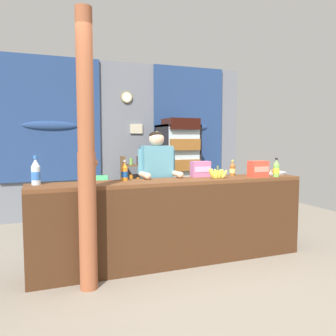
{
  "coord_description": "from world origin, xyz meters",
  "views": [
    {
      "loc": [
        -1.48,
        -3.22,
        1.46
      ],
      "look_at": [
        -0.02,
        0.62,
        1.1
      ],
      "focal_mm": 36.44,
      "sensor_mm": 36.0,
      "label": 1
    }
  ],
  "objects_px": {
    "soda_bottle_water": "(36,172)",
    "soda_bottle_orange_soda": "(124,172)",
    "plastic_lawn_chair": "(94,199)",
    "banana_bunch": "(217,174)",
    "snack_box_crackers": "(258,169)",
    "soda_bottle_iced_tea": "(232,169)",
    "drink_fridge": "(179,164)",
    "snack_box_wafer": "(200,169)",
    "soda_bottle_lime_soda": "(276,169)",
    "pastry_tray": "(271,172)",
    "shopkeeper": "(157,177)",
    "stall_counter": "(177,215)",
    "bottle_shelf_rack": "(135,186)",
    "timber_post": "(86,158)"
  },
  "relations": [
    {
      "from": "drink_fridge",
      "to": "snack_box_crackers",
      "type": "distance_m",
      "value": 2.26
    },
    {
      "from": "drink_fridge",
      "to": "snack_box_crackers",
      "type": "height_order",
      "value": "drink_fridge"
    },
    {
      "from": "stall_counter",
      "to": "soda_bottle_orange_soda",
      "type": "distance_m",
      "value": 0.77
    },
    {
      "from": "snack_box_crackers",
      "to": "snack_box_wafer",
      "type": "distance_m",
      "value": 0.72
    },
    {
      "from": "plastic_lawn_chair",
      "to": "soda_bottle_orange_soda",
      "type": "height_order",
      "value": "soda_bottle_orange_soda"
    },
    {
      "from": "soda_bottle_lime_soda",
      "to": "pastry_tray",
      "type": "height_order",
      "value": "soda_bottle_lime_soda"
    },
    {
      "from": "plastic_lawn_chair",
      "to": "banana_bunch",
      "type": "bearing_deg",
      "value": -58.5
    },
    {
      "from": "bottle_shelf_rack",
      "to": "plastic_lawn_chair",
      "type": "height_order",
      "value": "bottle_shelf_rack"
    },
    {
      "from": "soda_bottle_iced_tea",
      "to": "soda_bottle_orange_soda",
      "type": "bearing_deg",
      "value": -179.28
    },
    {
      "from": "stall_counter",
      "to": "soda_bottle_iced_tea",
      "type": "height_order",
      "value": "soda_bottle_iced_tea"
    },
    {
      "from": "soda_bottle_iced_tea",
      "to": "snack_box_wafer",
      "type": "bearing_deg",
      "value": 174.36
    },
    {
      "from": "soda_bottle_orange_soda",
      "to": "soda_bottle_iced_tea",
      "type": "xyz_separation_m",
      "value": [
        1.43,
        0.02,
        -0.01
      ]
    },
    {
      "from": "soda_bottle_iced_tea",
      "to": "shopkeeper",
      "type": "bearing_deg",
      "value": 165.02
    },
    {
      "from": "bottle_shelf_rack",
      "to": "soda_bottle_water",
      "type": "height_order",
      "value": "soda_bottle_water"
    },
    {
      "from": "soda_bottle_lime_soda",
      "to": "snack_box_wafer",
      "type": "bearing_deg",
      "value": 158.99
    },
    {
      "from": "soda_bottle_water",
      "to": "bottle_shelf_rack",
      "type": "bearing_deg",
      "value": 53.73
    },
    {
      "from": "shopkeeper",
      "to": "bottle_shelf_rack",
      "type": "bearing_deg",
      "value": 82.72
    },
    {
      "from": "plastic_lawn_chair",
      "to": "snack_box_crackers",
      "type": "xyz_separation_m",
      "value": [
        1.74,
        -1.92,
        0.59
      ]
    },
    {
      "from": "bottle_shelf_rack",
      "to": "pastry_tray",
      "type": "height_order",
      "value": "bottle_shelf_rack"
    },
    {
      "from": "stall_counter",
      "to": "soda_bottle_water",
      "type": "distance_m",
      "value": 1.59
    },
    {
      "from": "drink_fridge",
      "to": "pastry_tray",
      "type": "bearing_deg",
      "value": -75.04
    },
    {
      "from": "soda_bottle_orange_soda",
      "to": "snack_box_wafer",
      "type": "bearing_deg",
      "value": 3.53
    },
    {
      "from": "snack_box_crackers",
      "to": "banana_bunch",
      "type": "bearing_deg",
      "value": 179.41
    },
    {
      "from": "stall_counter",
      "to": "plastic_lawn_chair",
      "type": "xyz_separation_m",
      "value": [
        -0.64,
        1.94,
        -0.1
      ]
    },
    {
      "from": "soda_bottle_iced_tea",
      "to": "banana_bunch",
      "type": "bearing_deg",
      "value": -146.92
    },
    {
      "from": "timber_post",
      "to": "snack_box_wafer",
      "type": "height_order",
      "value": "timber_post"
    },
    {
      "from": "soda_bottle_orange_soda",
      "to": "snack_box_wafer",
      "type": "relative_size",
      "value": 0.99
    },
    {
      "from": "soda_bottle_lime_soda",
      "to": "banana_bunch",
      "type": "bearing_deg",
      "value": 174.66
    },
    {
      "from": "shopkeeper",
      "to": "banana_bunch",
      "type": "distance_m",
      "value": 0.77
    },
    {
      "from": "stall_counter",
      "to": "soda_bottle_lime_soda",
      "type": "bearing_deg",
      "value": -2.08
    },
    {
      "from": "soda_bottle_orange_soda",
      "to": "timber_post",
      "type": "bearing_deg",
      "value": -134.6
    },
    {
      "from": "soda_bottle_water",
      "to": "soda_bottle_orange_soda",
      "type": "bearing_deg",
      "value": 0.9
    },
    {
      "from": "soda_bottle_lime_soda",
      "to": "banana_bunch",
      "type": "distance_m",
      "value": 0.8
    },
    {
      "from": "bottle_shelf_rack",
      "to": "plastic_lawn_chair",
      "type": "bearing_deg",
      "value": -145.93
    },
    {
      "from": "pastry_tray",
      "to": "soda_bottle_orange_soda",
      "type": "bearing_deg",
      "value": -178.74
    },
    {
      "from": "plastic_lawn_chair",
      "to": "snack_box_crackers",
      "type": "bearing_deg",
      "value": -47.76
    },
    {
      "from": "snack_box_wafer",
      "to": "stall_counter",
      "type": "bearing_deg",
      "value": -146.25
    },
    {
      "from": "stall_counter",
      "to": "soda_bottle_iced_tea",
      "type": "bearing_deg",
      "value": 15.92
    },
    {
      "from": "snack_box_wafer",
      "to": "pastry_tray",
      "type": "height_order",
      "value": "snack_box_wafer"
    },
    {
      "from": "soda_bottle_orange_soda",
      "to": "shopkeeper",
      "type": "bearing_deg",
      "value": 29.24
    },
    {
      "from": "stall_counter",
      "to": "drink_fridge",
      "type": "bearing_deg",
      "value": 66.96
    },
    {
      "from": "bottle_shelf_rack",
      "to": "snack_box_crackers",
      "type": "height_order",
      "value": "snack_box_crackers"
    },
    {
      "from": "soda_bottle_water",
      "to": "soda_bottle_orange_soda",
      "type": "xyz_separation_m",
      "value": [
        0.94,
        0.01,
        -0.03
      ]
    },
    {
      "from": "plastic_lawn_chair",
      "to": "soda_bottle_lime_soda",
      "type": "distance_m",
      "value": 2.86
    },
    {
      "from": "stall_counter",
      "to": "shopkeeper",
      "type": "xyz_separation_m",
      "value": [
        -0.07,
        0.5,
        0.38
      ]
    },
    {
      "from": "soda_bottle_lime_soda",
      "to": "soda_bottle_orange_soda",
      "type": "bearing_deg",
      "value": 171.53
    },
    {
      "from": "bottle_shelf_rack",
      "to": "snack_box_crackers",
      "type": "xyz_separation_m",
      "value": [
        0.92,
        -2.48,
        0.49
      ]
    },
    {
      "from": "drink_fridge",
      "to": "banana_bunch",
      "type": "distance_m",
      "value": 2.29
    },
    {
      "from": "shopkeeper",
      "to": "pastry_tray",
      "type": "bearing_deg",
      "value": -8.17
    },
    {
      "from": "soda_bottle_water",
      "to": "snack_box_crackers",
      "type": "xyz_separation_m",
      "value": [
        2.59,
        -0.2,
        -0.03
      ]
    }
  ]
}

